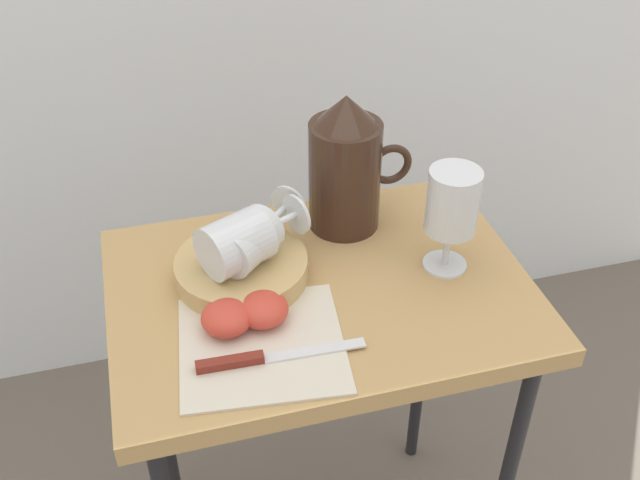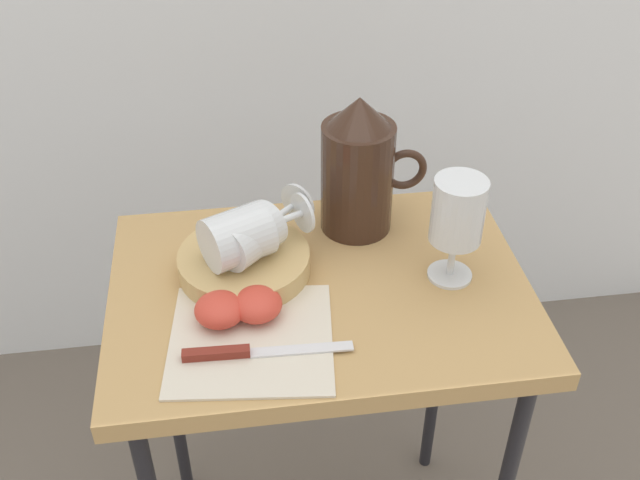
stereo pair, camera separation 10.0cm
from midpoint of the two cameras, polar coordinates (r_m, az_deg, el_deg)
name	(u,v)px [view 2 (the right image)]	position (r m, az deg, el deg)	size (l,w,h in m)	color
table	(320,322)	(1.10, 2.62, -6.42)	(0.59, 0.43, 0.69)	tan
linen_napkin	(251,339)	(0.97, -2.33, -7.68)	(0.21, 0.20, 0.00)	beige
basket_tray	(244,263)	(1.06, -3.15, -1.89)	(0.19, 0.19, 0.04)	tan
pitcher	(358,176)	(1.12, 5.49, 4.79)	(0.16, 0.11, 0.22)	#382319
wine_glass_upright	(457,216)	(1.03, 13.24, 1.67)	(0.07, 0.07, 0.16)	silver
wine_glass_tipped_near	(251,234)	(1.03, -2.51, 0.36)	(0.15, 0.15, 0.07)	silver
wine_glass_tipped_far	(240,236)	(1.02, -3.37, 0.21)	(0.17, 0.13, 0.08)	silver
apple_half_left	(220,309)	(0.98, -4.78, -5.44)	(0.07, 0.07, 0.04)	#CC3D2D
apple_half_right	(257,304)	(0.99, -1.97, -5.05)	(0.07, 0.07, 0.04)	#CC3D2D
knife	(243,352)	(0.95, -2.91, -8.71)	(0.22, 0.02, 0.01)	silver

